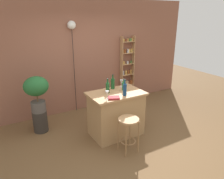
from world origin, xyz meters
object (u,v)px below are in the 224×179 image
Objects in this scene: spice_shelf at (127,70)px; bottle_wine_red at (113,83)px; bar_stool at (128,127)px; wine_glass_left at (121,82)px; bottle_vinegar at (125,89)px; pendant_globe_light at (72,27)px; wine_glass_center at (107,93)px; bottle_spirits_clear at (108,87)px; potted_plant at (36,90)px; bottle_olive_oil at (124,86)px; plant_stool at (40,121)px; cookbook at (114,98)px.

spice_shelf is 1.76m from bottle_wine_red.
wine_glass_left is at bearing 65.47° from bar_stool.
pendant_globe_light is (-0.36, 1.75, 1.09)m from bottle_vinegar.
pendant_globe_light reaches higher than wine_glass_left.
bottle_wine_red is at bearing 89.71° from bottle_vinegar.
wine_glass_left is (0.22, 0.46, -0.01)m from bottle_vinegar.
wine_glass_center is (-1.61, -1.72, 0.15)m from spice_shelf.
bottle_spirits_clear is 0.92× the size of bottle_vinegar.
potted_plant is 1.71m from pendant_globe_light.
spice_shelf is at bearing 53.67° from bottle_olive_oil.
bottle_spirits_clear is at bearing -135.11° from spice_shelf.
spice_shelf is 2.12m from bottle_vinegar.
bottle_spirits_clear is 0.37m from bottle_vinegar.
bar_stool is at bearing -102.19° from bottle_wine_red.
pendant_globe_light reaches higher than plant_stool.
wine_glass_left is at bearing -22.39° from potted_plant.
wine_glass_left reaches higher than cookbook.
spice_shelf is 2.31m from cookbook.
bottle_vinegar reaches higher than bar_stool.
wine_glass_center is at bearing -132.96° from spice_shelf.
spice_shelf is 2.79m from plant_stool.
bar_stool is at bearing -114.03° from bottle_vinegar.
bar_stool is 1.06m from bottle_wine_red.
spice_shelf is 5.72× the size of bottle_vinegar.
bottle_wine_red is at bearing 128.07° from bottle_olive_oil.
plant_stool is at bearing 151.25° from bottle_olive_oil.
bottle_olive_oil reaches higher than wine_glass_left.
plant_stool is 1.97m from bottle_olive_oil.
bar_stool is 1.12m from wine_glass_left.
bar_stool is 2.75× the size of bottle_olive_oil.
potted_plant is 4.70× the size of wine_glass_left.
bottle_olive_oil is at bearing 61.27° from bottle_vinegar.
pendant_globe_light is at bearing 101.66° from bottle_vinegar.
spice_shelf reaches higher than bottle_olive_oil.
spice_shelf is 8.90× the size of cookbook.
potted_plant reaches higher than wine_glass_left.
bar_stool is 0.87× the size of potted_plant.
wine_glass_left is at bearing 70.91° from bottle_olive_oil.
bottle_vinegar reaches higher than bottle_olive_oil.
spice_shelf reaches higher than bottle_vinegar.
plant_stool is 1.69m from bottle_spirits_clear.
cookbook is at bearing -171.24° from bottle_vinegar.
bottle_wine_red is 0.21m from wine_glass_left.
wine_glass_left is 0.76m from wine_glass_center.
wine_glass_left is (0.21, -0.00, -0.00)m from bottle_wine_red.
pendant_globe_light reaches higher than potted_plant.
pendant_globe_light is (-0.58, 1.29, 1.09)m from wine_glass_left.
pendant_globe_light is (-0.17, 2.18, 1.64)m from bar_stool.
wine_glass_left is at bearing -65.88° from pendant_globe_light.
bottle_wine_red is (0.19, 0.89, 0.55)m from bar_stool.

